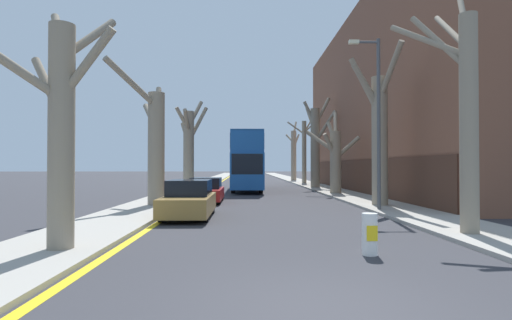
% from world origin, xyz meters
% --- Properties ---
extents(ground_plane, '(300.00, 300.00, 0.00)m').
position_xyz_m(ground_plane, '(0.00, 0.00, 0.00)').
color(ground_plane, '#333338').
extents(sidewalk_left, '(2.86, 120.00, 0.12)m').
position_xyz_m(sidewalk_left, '(-5.82, 50.00, 0.06)').
color(sidewalk_left, '#A39E93').
rests_on(sidewalk_left, ground).
extents(sidewalk_right, '(2.86, 120.00, 0.12)m').
position_xyz_m(sidewalk_right, '(5.82, 50.00, 0.06)').
color(sidewalk_right, '#A39E93').
rests_on(sidewalk_right, ground).
extents(building_facade_right, '(10.08, 33.87, 14.19)m').
position_xyz_m(building_facade_right, '(12.24, 26.47, 7.08)').
color(building_facade_right, brown).
rests_on(building_facade_right, ground).
extents(kerb_line_stripe, '(0.24, 120.00, 0.01)m').
position_xyz_m(kerb_line_stripe, '(-4.21, 50.00, 0.00)').
color(kerb_line_stripe, yellow).
rests_on(kerb_line_stripe, ground).
extents(street_tree_left_0, '(3.70, 3.51, 6.03)m').
position_xyz_m(street_tree_left_0, '(-5.44, 3.85, 3.08)').
color(street_tree_left_0, gray).
rests_on(street_tree_left_0, ground).
extents(street_tree_left_1, '(2.25, 4.72, 6.84)m').
position_xyz_m(street_tree_left_1, '(-5.59, 14.31, 3.22)').
color(street_tree_left_1, gray).
rests_on(street_tree_left_1, ground).
extents(street_tree_left_2, '(2.41, 3.57, 7.21)m').
position_xyz_m(street_tree_left_2, '(-5.43, 25.16, 3.56)').
color(street_tree_left_2, gray).
rests_on(street_tree_left_2, ground).
extents(street_tree_right_0, '(2.53, 3.43, 7.89)m').
position_xyz_m(street_tree_right_0, '(5.26, 5.88, 3.76)').
color(street_tree_right_0, gray).
rests_on(street_tree_right_0, ground).
extents(street_tree_right_1, '(2.14, 2.40, 7.73)m').
position_xyz_m(street_tree_right_1, '(5.46, 13.88, 3.62)').
color(street_tree_right_1, gray).
rests_on(street_tree_right_1, ground).
extents(street_tree_right_2, '(3.70, 2.35, 6.09)m').
position_xyz_m(street_tree_right_2, '(5.26, 22.66, 2.67)').
color(street_tree_right_2, gray).
rests_on(street_tree_right_2, ground).
extents(street_tree_right_3, '(2.87, 3.21, 8.34)m').
position_xyz_m(street_tree_right_3, '(5.29, 30.66, 4.09)').
color(street_tree_right_3, gray).
rests_on(street_tree_right_3, ground).
extents(street_tree_right_4, '(3.52, 1.97, 7.58)m').
position_xyz_m(street_tree_right_4, '(5.55, 39.35, 3.88)').
color(street_tree_right_4, gray).
rests_on(street_tree_right_4, ground).
extents(street_tree_right_5, '(2.01, 2.00, 8.22)m').
position_xyz_m(street_tree_right_5, '(5.42, 48.12, 3.77)').
color(street_tree_right_5, gray).
rests_on(street_tree_right_5, ground).
extents(double_decker_bus, '(2.45, 11.64, 4.63)m').
position_xyz_m(double_decker_bus, '(-0.98, 27.85, 2.61)').
color(double_decker_bus, '#19519E').
rests_on(double_decker_bus, ground).
extents(parked_car_0, '(1.80, 4.35, 1.48)m').
position_xyz_m(parked_car_0, '(-3.32, 10.30, 0.69)').
color(parked_car_0, olive).
rests_on(parked_car_0, ground).
extents(parked_car_1, '(1.85, 4.08, 1.37)m').
position_xyz_m(parked_car_1, '(-3.32, 16.92, 0.65)').
color(parked_car_1, maroon).
rests_on(parked_car_1, ground).
extents(lamp_post, '(1.40, 0.20, 7.70)m').
position_xyz_m(lamp_post, '(4.72, 12.02, 4.31)').
color(lamp_post, '#4C4F54').
rests_on(lamp_post, ground).
extents(traffic_bollard, '(0.35, 0.36, 0.95)m').
position_xyz_m(traffic_bollard, '(1.72, 3.50, 0.47)').
color(traffic_bollard, white).
rests_on(traffic_bollard, ground).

